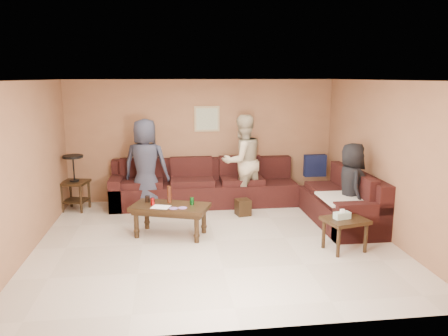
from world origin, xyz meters
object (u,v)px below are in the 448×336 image
Objects in this scene: coffee_table at (170,210)px; side_table_right at (345,223)px; person_left at (146,165)px; person_middle at (242,161)px; person_right at (351,187)px; sectional_sofa at (249,194)px; end_table_left at (75,182)px; waste_bin at (243,207)px.

coffee_table reaches higher than side_table_right.
side_table_right is at bearing 154.62° from person_left.
person_left is at bearing 141.12° from side_table_right.
person_middle is (1.88, 0.04, 0.02)m from person_left.
person_right is at bearing -0.95° from coffee_table.
person_left is 0.97× the size of person_middle.
person_middle is (-0.07, 0.34, 0.59)m from sectional_sofa.
end_table_left is at bearing 138.16° from coffee_table.
coffee_table is at bearing 159.52° from side_table_right.
person_left reaches higher than end_table_left.
end_table_left is at bearing -24.38° from person_middle.
person_left is at bearing -21.08° from person_middle.
sectional_sofa is 2.37m from side_table_right.
coffee_table is 1.66m from waste_bin.
person_left reaches higher than sectional_sofa.
coffee_table is at bearing -142.33° from sectional_sofa.
sectional_sofa is 2.54× the size of person_middle.
coffee_table is at bearing 95.82° from person_right.
coffee_table is at bearing -146.15° from waste_bin.
waste_bin is 0.97m from person_middle.
side_table_right is (4.39, -2.59, -0.14)m from end_table_left.
end_table_left is 3.28m from person_middle.
sectional_sofa is 4.29× the size of end_table_left.
person_middle is (3.26, -0.12, 0.35)m from end_table_left.
end_table_left is at bearing 172.02° from sectional_sofa.
waste_bin is (-0.15, -0.26, -0.17)m from sectional_sofa.
coffee_table is 1.94× the size of side_table_right.
sectional_sofa is 3.42× the size of coffee_table.
sectional_sofa is 15.39× the size of waste_bin.
end_table_left is 1.42m from person_left.
waste_bin is at bearing 122.96° from side_table_right.
side_table_right is at bearing -30.54° from end_table_left.
waste_bin is (-1.21, 1.87, -0.27)m from side_table_right.
sectional_sofa is at bearing 37.67° from coffee_table.
sectional_sofa is 2.06m from person_left.
sectional_sofa is 1.99m from person_right.
sectional_sofa is 6.64× the size of side_table_right.
person_left is (-0.44, 1.47, 0.46)m from coffee_table.
person_left is at bearing 73.15° from person_right.
end_table_left reaches higher than waste_bin.
end_table_left is at bearing 6.83° from person_left.
side_table_right is at bearing 159.57° from person_right.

